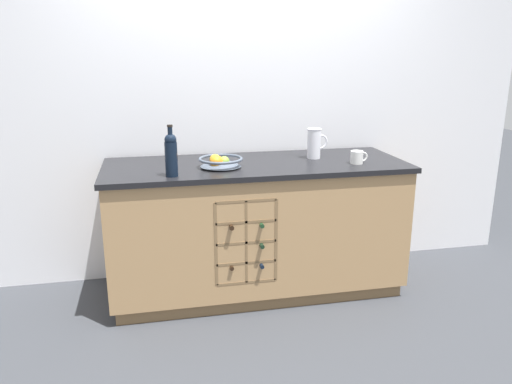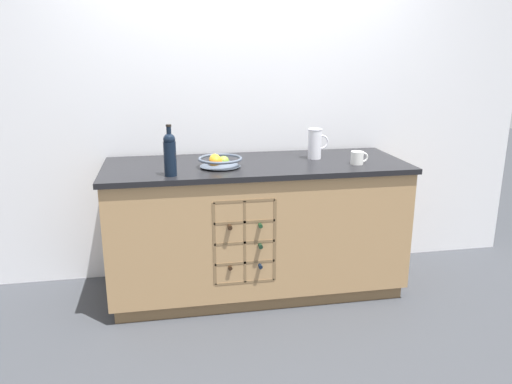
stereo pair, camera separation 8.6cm
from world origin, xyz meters
name	(u,v)px [view 1 (the left image)]	position (x,y,z in m)	size (l,w,h in m)	color
ground_plane	(256,288)	(0.00, 0.00, 0.00)	(14.00, 14.00, 0.00)	#383A3F
back_wall	(244,105)	(0.00, 0.43, 1.27)	(4.40, 0.06, 2.55)	white
kitchen_island	(256,227)	(0.00, 0.00, 0.47)	(2.04, 0.77, 0.93)	brown
fruit_bowl	(220,161)	(-0.26, -0.09, 0.97)	(0.29, 0.29, 0.09)	#4C5666
white_pitcher	(314,143)	(0.43, 0.07, 1.04)	(0.15, 0.10, 0.21)	white
ceramic_mug	(357,157)	(0.66, -0.16, 0.98)	(0.12, 0.08, 0.09)	white
standing_wine_bottle	(171,154)	(-0.57, -0.26, 1.07)	(0.08, 0.08, 0.31)	black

